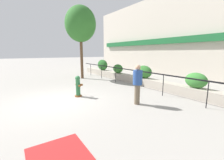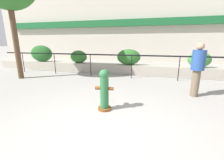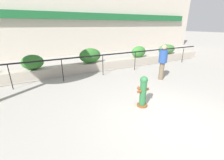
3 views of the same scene
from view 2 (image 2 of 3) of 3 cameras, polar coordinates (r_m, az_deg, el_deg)
ground_plane at (r=3.04m, az=-5.88°, el=-20.70°), size 120.00×120.00×0.00m
building_facade at (r=14.51m, az=11.89°, el=22.90°), size 30.00×1.36×8.00m
planter_wall_low at (r=8.50m, az=8.36°, el=4.04°), size 18.00×0.70×0.50m
fence_railing_segment at (r=7.31m, az=7.57°, el=8.49°), size 15.00×0.05×1.15m
hedge_bush_0 at (r=10.84m, az=-25.28°, el=9.11°), size 1.52×0.69×1.03m
hedge_bush_1 at (r=9.40m, az=-12.60°, el=8.65°), size 1.05×0.70×0.75m
hedge_bush_2 at (r=8.45m, az=6.36°, el=8.70°), size 1.30×0.70×0.86m
hedge_bush_3 at (r=8.68m, az=30.35°, el=6.67°), size 1.09×0.63×0.76m
fire_hydrant at (r=3.86m, az=-2.91°, el=-3.66°), size 0.48×0.44×1.08m
pedestrian at (r=5.46m, az=29.84°, el=4.46°), size 0.46×0.46×1.73m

